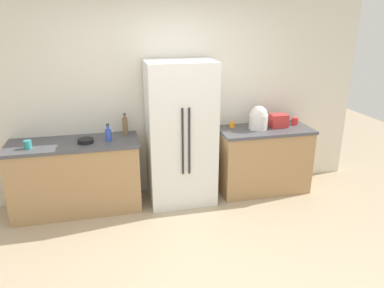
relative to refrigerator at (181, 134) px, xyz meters
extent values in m
plane|color=tan|center=(-0.14, -1.42, -0.91)|extent=(10.90, 10.90, 0.00)
cube|color=silver|center=(-0.14, 0.37, 0.53)|extent=(5.45, 0.10, 2.88)
cube|color=tan|center=(-1.31, 0.02, -0.48)|extent=(1.51, 0.58, 0.85)
cube|color=#4C4C51|center=(-1.31, 0.02, -0.04)|extent=(1.54, 0.61, 0.04)
cube|color=tan|center=(1.16, 0.02, -0.48)|extent=(1.21, 0.58, 0.85)
cube|color=#4C4C51|center=(1.16, 0.02, -0.04)|extent=(1.24, 0.61, 0.04)
cube|color=white|center=(0.00, 0.00, 0.00)|extent=(0.83, 0.60, 1.81)
cylinder|color=#262628|center=(-0.04, -0.32, 0.00)|extent=(0.02, 0.02, 0.82)
cylinder|color=#262628|center=(0.04, -0.32, 0.00)|extent=(0.02, 0.02, 0.82)
cube|color=red|center=(1.35, 0.05, 0.07)|extent=(0.23, 0.17, 0.18)
cylinder|color=silver|center=(1.05, 0.03, 0.08)|extent=(0.25, 0.25, 0.20)
sphere|color=silver|center=(1.05, 0.03, 0.18)|extent=(0.23, 0.23, 0.23)
cylinder|color=blue|center=(-0.89, -0.02, 0.05)|extent=(0.07, 0.07, 0.14)
cylinder|color=blue|center=(-0.89, -0.02, 0.15)|extent=(0.04, 0.04, 0.05)
cylinder|color=#333338|center=(-0.89, -0.02, 0.19)|extent=(0.04, 0.04, 0.02)
cylinder|color=brown|center=(-0.67, 0.17, 0.09)|extent=(0.06, 0.06, 0.22)
cylinder|color=brown|center=(-0.67, 0.17, 0.22)|extent=(0.03, 0.03, 0.04)
cylinder|color=#333338|center=(-0.67, 0.17, 0.25)|extent=(0.03, 0.03, 0.02)
cylinder|color=orange|center=(0.74, 0.17, 0.02)|extent=(0.08, 0.08, 0.07)
cylinder|color=red|center=(1.63, 0.11, 0.03)|extent=(0.09, 0.09, 0.10)
cylinder|color=teal|center=(-1.78, -0.10, 0.03)|extent=(0.09, 0.09, 0.10)
cylinder|color=black|center=(-1.15, -0.03, 0.01)|extent=(0.19, 0.19, 0.05)
camera|label=1|loc=(-0.86, -4.28, 1.39)|focal=34.02mm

